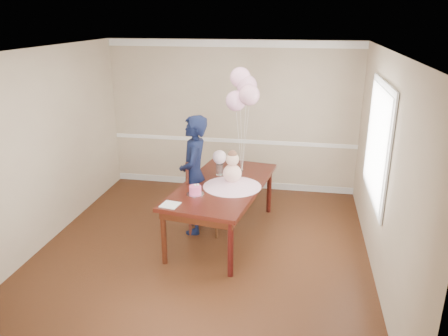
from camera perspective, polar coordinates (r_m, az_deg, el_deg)
floor at (r=6.15m, az=-2.86°, el=-10.90°), size 4.50×5.00×0.00m
ceiling at (r=5.32m, az=-3.36°, el=15.04°), size 4.50×5.00×0.02m
wall_back at (r=7.96m, az=1.04°, el=6.71°), size 4.50×0.02×2.70m
wall_front at (r=3.42m, az=-12.88°, el=-12.01°), size 4.50×0.02×2.70m
wall_left at (r=6.47m, az=-22.88°, el=2.15°), size 0.02×5.00×2.70m
wall_right at (r=5.55m, az=20.18°, el=-0.26°), size 0.02×5.00×2.70m
chair_rail_trim at (r=8.06m, az=1.01°, el=3.58°), size 4.50×0.02×0.07m
crown_molding at (r=7.77m, az=1.09°, el=15.95°), size 4.50×0.02×0.12m
baseboard_trim at (r=8.33m, az=0.98°, el=-1.99°), size 4.50×0.02×0.12m
window_frame at (r=5.95m, az=19.46°, el=3.17°), size 0.02×1.66×1.56m
window_blinds at (r=5.95m, az=19.29°, el=3.18°), size 0.01×1.50×1.40m
dining_table_top at (r=6.26m, az=-0.19°, el=-2.28°), size 1.41×2.32×0.05m
table_apron at (r=6.29m, az=-0.19°, el=-2.97°), size 1.29×2.19×0.11m
table_leg_fl at (r=5.77m, az=-7.88°, el=-8.95°), size 0.09×0.09×0.76m
table_leg_fr at (r=5.45m, az=0.86°, el=-10.54°), size 0.09×0.09×0.76m
table_leg_bl at (r=7.43m, az=-0.94°, el=-2.07°), size 0.09×0.09×0.76m
table_leg_br at (r=7.19m, az=5.92°, el=-2.94°), size 0.09×0.09×0.76m
baby_skirt at (r=6.13m, az=1.08°, el=-1.94°), size 0.94×0.94×0.11m
baby_torso at (r=6.08m, az=1.08°, el=-0.70°), size 0.26×0.26×0.26m
baby_head at (r=6.02m, az=1.10°, el=1.14°), size 0.18×0.18×0.18m
baby_hair at (r=6.00m, az=1.10°, el=1.73°), size 0.13×0.13×0.13m
cake_platter at (r=5.90m, az=-3.77°, el=-3.40°), size 0.27×0.27×0.01m
birthday_cake at (r=5.88m, az=-3.78°, el=-2.87°), size 0.19×0.19×0.11m
cake_flower_a at (r=5.85m, az=-3.79°, el=-2.23°), size 0.03×0.03×0.03m
cake_flower_b at (r=5.86m, az=-3.42°, el=-2.20°), size 0.03×0.03×0.03m
rose_vase_near at (r=6.56m, az=-0.58°, el=-0.18°), size 0.12×0.12×0.17m
roses_near at (r=6.50m, az=-0.59°, el=1.44°), size 0.21×0.21×0.21m
napkin at (r=5.60m, az=-7.04°, el=-4.79°), size 0.25×0.25×0.01m
balloon_weight at (r=6.75m, az=2.37°, el=-0.32°), size 0.05×0.05×0.02m
balloon_a at (r=6.49m, az=1.58°, el=8.75°), size 0.30×0.30×0.30m
balloon_b at (r=6.36m, az=3.32°, el=9.49°), size 0.30×0.30×0.30m
balloon_c at (r=6.52m, az=3.00°, el=10.72°), size 0.30×0.30×0.30m
balloon_d at (r=6.56m, az=2.14°, el=11.74°), size 0.30×0.30×0.30m
balloon_ribbon_a at (r=6.62m, az=1.97°, el=3.45°), size 0.10×0.02×0.91m
balloon_ribbon_b at (r=6.55m, az=2.82°, el=3.76°), size 0.10×0.07×1.01m
balloon_ribbon_c at (r=6.62m, az=2.67°, el=4.42°), size 0.04×0.10×1.13m
balloon_ribbon_d at (r=6.64m, az=2.25°, el=4.94°), size 0.07×0.12×1.23m
dining_chair_seat at (r=6.50m, az=-2.29°, el=-4.17°), size 0.52×0.52×0.06m
chair_leg_fl at (r=6.49m, az=-4.46°, el=-6.81°), size 0.05×0.05×0.48m
chair_leg_fr at (r=6.39m, az=-1.01°, el=-7.20°), size 0.05×0.05×0.48m
chair_leg_bl at (r=6.84m, az=-3.42°, el=-5.36°), size 0.05×0.05×0.48m
chair_leg_br at (r=6.74m, az=-0.14°, el=-5.71°), size 0.05×0.05×0.48m
chair_back_post_l at (r=6.26m, az=-4.80°, el=-1.97°), size 0.05×0.05×0.62m
chair_back_post_r at (r=6.62m, az=-3.71°, el=-0.74°), size 0.05×0.05×0.62m
chair_slat_low at (r=6.49m, az=-4.21°, el=-2.44°), size 0.06×0.45×0.06m
chair_slat_mid at (r=6.42m, az=-4.25°, el=-0.97°), size 0.06×0.45×0.06m
chair_slat_top at (r=6.36m, az=-4.29°, el=0.54°), size 0.06×0.45×0.06m
woman at (r=6.39m, az=-3.93°, el=-0.93°), size 0.52×0.70×1.77m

